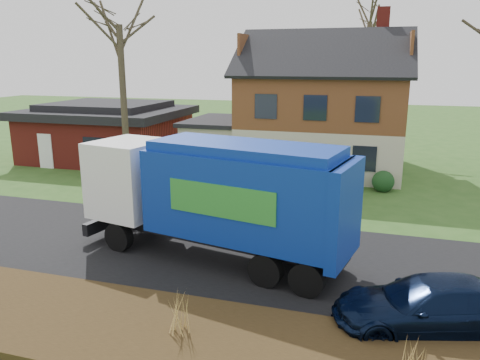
# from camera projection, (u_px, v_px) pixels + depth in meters

# --- Properties ---
(ground) EXTENTS (120.00, 120.00, 0.00)m
(ground) POSITION_uv_depth(u_px,v_px,m) (211.00, 252.00, 16.00)
(ground) COLOR #2B511B
(ground) RESTS_ON ground
(road) EXTENTS (80.00, 7.00, 0.02)m
(road) POSITION_uv_depth(u_px,v_px,m) (211.00, 252.00, 16.00)
(road) COLOR black
(road) RESTS_ON ground
(mulch_verge) EXTENTS (80.00, 3.50, 0.30)m
(mulch_verge) POSITION_uv_depth(u_px,v_px,m) (133.00, 331.00, 11.05)
(mulch_verge) COLOR black
(mulch_verge) RESTS_ON ground
(main_house) EXTENTS (12.95, 8.95, 9.26)m
(main_house) POSITION_uv_depth(u_px,v_px,m) (315.00, 101.00, 27.49)
(main_house) COLOR beige
(main_house) RESTS_ON ground
(ranch_house) EXTENTS (9.80, 8.20, 3.70)m
(ranch_house) POSITION_uv_depth(u_px,v_px,m) (108.00, 131.00, 30.96)
(ranch_house) COLOR maroon
(ranch_house) RESTS_ON ground
(garbage_truck) EXTENTS (9.50, 4.24, 3.94)m
(garbage_truck) POSITION_uv_depth(u_px,v_px,m) (218.00, 193.00, 14.89)
(garbage_truck) COLOR black
(garbage_truck) RESTS_ON ground
(silver_sedan) EXTENTS (4.71, 2.48, 1.48)m
(silver_sedan) POSITION_uv_depth(u_px,v_px,m) (170.00, 191.00, 20.67)
(silver_sedan) COLOR #B4B7BC
(silver_sedan) RESTS_ON ground
(navy_wagon) EXTENTS (4.98, 3.10, 1.35)m
(navy_wagon) POSITION_uv_depth(u_px,v_px,m) (430.00, 306.00, 11.14)
(navy_wagon) COLOR black
(navy_wagon) RESTS_ON ground
(tree_back) EXTENTS (3.85, 3.85, 12.20)m
(tree_back) POSITION_uv_depth(u_px,v_px,m) (371.00, 4.00, 32.30)
(tree_back) COLOR #463A2A
(tree_back) RESTS_ON ground
(grass_clump_mid) EXTENTS (0.36, 0.30, 1.01)m
(grass_clump_mid) POSITION_uv_depth(u_px,v_px,m) (177.00, 313.00, 10.57)
(grass_clump_mid) COLOR tan
(grass_clump_mid) RESTS_ON mulch_verge
(grass_clump_east) EXTENTS (0.32, 0.27, 0.81)m
(grass_clump_east) POSITION_uv_depth(u_px,v_px,m) (413.00, 359.00, 9.13)
(grass_clump_east) COLOR tan
(grass_clump_east) RESTS_ON mulch_verge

